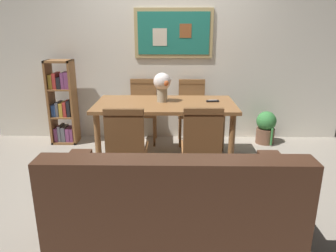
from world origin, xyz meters
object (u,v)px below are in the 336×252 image
(dining_chair_far_right, at_px, (192,106))
(dining_chair_near_left, at_px, (126,143))
(dining_chair_far_left, at_px, (143,106))
(bookshelf, at_px, (63,105))
(tv_remote, at_px, (213,101))
(dining_table, at_px, (165,110))
(dining_chair_near_right, at_px, (202,142))
(potted_ivy, at_px, (266,127))
(flower_vase, at_px, (162,84))
(leather_couch, at_px, (174,210))

(dining_chair_far_right, height_order, dining_chair_near_left, same)
(dining_chair_far_left, distance_m, bookshelf, 1.15)
(dining_chair_far_right, xyz_separation_m, bookshelf, (-1.85, -0.06, 0.03))
(tv_remote, bearing_deg, dining_table, -173.97)
(dining_table, xyz_separation_m, dining_chair_near_right, (0.38, -0.74, -0.13))
(dining_chair_near_right, bearing_deg, dining_table, 117.60)
(dining_chair_far_right, relative_size, dining_chair_near_right, 1.00)
(dining_table, distance_m, dining_chair_near_left, 0.87)
(potted_ivy, bearing_deg, dining_table, -154.99)
(dining_table, relative_size, dining_chair_near_left, 1.85)
(bookshelf, xyz_separation_m, flower_vase, (1.45, -0.61, 0.41))
(dining_chair_near_left, bearing_deg, dining_chair_far_right, 64.01)
(bookshelf, bearing_deg, dining_chair_far_right, 1.98)
(dining_chair_far_right, distance_m, potted_ivy, 1.12)
(tv_remote, bearing_deg, leather_couch, -105.82)
(dining_chair_near_right, distance_m, potted_ivy, 1.79)
(leather_couch, xyz_separation_m, tv_remote, (0.48, 1.68, 0.46))
(dining_chair_near_left, height_order, leather_couch, dining_chair_near_left)
(dining_chair_far_left, relative_size, bookshelf, 0.76)
(flower_vase, bearing_deg, dining_chair_near_right, -62.29)
(dining_chair_far_left, xyz_separation_m, leather_couch, (0.44, -2.39, -0.23))
(dining_chair_near_left, height_order, tv_remote, dining_chair_near_left)
(dining_table, bearing_deg, dining_chair_far_left, 114.00)
(dining_chair_far_left, distance_m, flower_vase, 0.88)
(dining_table, bearing_deg, flower_vase, 118.85)
(dining_chair_near_left, height_order, flower_vase, flower_vase)
(flower_vase, bearing_deg, tv_remote, -0.50)
(dining_chair_near_right, distance_m, tv_remote, 0.85)
(bookshelf, relative_size, potted_ivy, 2.52)
(dining_chair_far_right, distance_m, flower_vase, 0.90)
(dining_chair_far_left, relative_size, dining_chair_far_right, 1.00)
(leather_couch, bearing_deg, dining_table, 93.60)
(bookshelf, bearing_deg, potted_ivy, 0.04)
(dining_chair_near_left, bearing_deg, tv_remote, 41.40)
(dining_table, xyz_separation_m, bookshelf, (-1.49, 0.67, -0.10))
(leather_couch, relative_size, flower_vase, 5.09)
(dining_table, distance_m, tv_remote, 0.59)
(dining_table, height_order, potted_ivy, dining_table)
(dining_chair_far_right, bearing_deg, dining_chair_far_left, 177.91)
(leather_couch, xyz_separation_m, flower_vase, (-0.14, 1.69, 0.66))
(potted_ivy, bearing_deg, tv_remote, -144.72)
(dining_table, relative_size, flower_vase, 4.77)
(dining_chair_near_right, distance_m, flower_vase, 1.01)
(dining_chair_near_right, bearing_deg, potted_ivy, 53.02)
(bookshelf, relative_size, flower_vase, 3.39)
(dining_chair_near_left, xyz_separation_m, flower_vase, (0.33, 0.84, 0.44))
(dining_table, xyz_separation_m, dining_chair_far_left, (-0.34, 0.76, -0.13))
(dining_table, distance_m, dining_chair_near_right, 0.84)
(dining_chair_far_left, relative_size, leather_couch, 0.51)
(dining_table, bearing_deg, dining_chair_near_left, -115.51)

